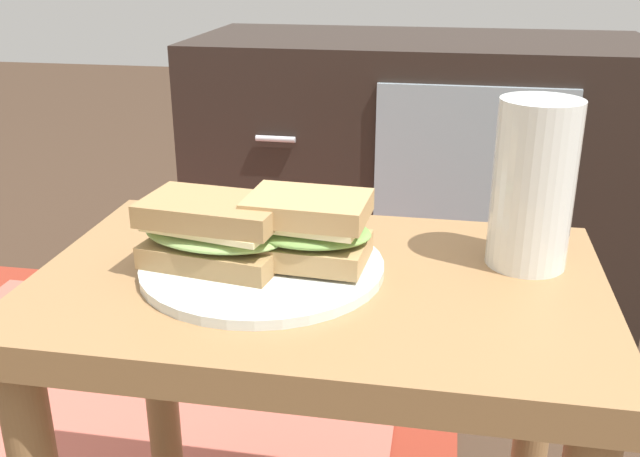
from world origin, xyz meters
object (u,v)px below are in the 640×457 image
at_px(sandwich_front, 214,232).
at_px(sandwich_back, 308,229).
at_px(plate, 262,267).
at_px(tv_cabinet, 414,169).
at_px(beer_glass, 533,188).

distance_m(sandwich_front, sandwich_back, 0.09).
bearing_deg(sandwich_front, plate, 9.94).
relative_size(tv_cabinet, beer_glass, 5.66).
distance_m(plate, beer_glass, 0.28).
bearing_deg(sandwich_back, sandwich_front, -170.06).
height_order(plate, sandwich_front, sandwich_front).
relative_size(plate, sandwich_back, 1.85).
distance_m(tv_cabinet, sandwich_back, 0.97).
xyz_separation_m(plate, sandwich_back, (0.05, 0.01, 0.04)).
bearing_deg(tv_cabinet, beer_glass, -79.93).
height_order(sandwich_front, beer_glass, beer_glass).
xyz_separation_m(plate, beer_glass, (0.26, 0.07, 0.08)).
distance_m(sandwich_front, beer_glass, 0.32).
bearing_deg(sandwich_back, tv_cabinet, 86.47).
distance_m(tv_cabinet, plate, 0.97).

